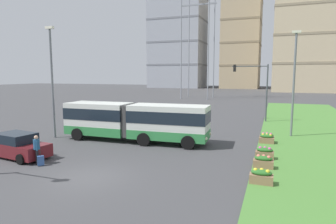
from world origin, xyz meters
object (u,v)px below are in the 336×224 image
(rolling_suitcase, at_px, (41,161))
(apartment_tower_westcentre, at_px, (242,34))
(flower_planter_2, at_px, (265,153))
(apartment_tower_west, at_px, (178,33))
(pedestrian_crossing, at_px, (37,148))
(flower_planter_0, at_px, (261,176))
(streetlight_median, at_px, (294,80))
(flower_planter_4, at_px, (267,137))
(flower_planter_1, at_px, (263,162))
(apartment_tower_centre, at_px, (306,24))
(articulated_bus, at_px, (135,121))
(traffic_light_far_right, at_px, (256,83))
(flower_planter_3, at_px, (267,139))
(car_maroon_sedan, at_px, (17,146))
(streetlight_left, at_px, (52,78))

(rolling_suitcase, distance_m, apartment_tower_westcentre, 109.71)
(flower_planter_2, xyz_separation_m, apartment_tower_west, (-38.44, 98.92, 22.13))
(pedestrian_crossing, relative_size, flower_planter_0, 1.58)
(pedestrian_crossing, distance_m, streetlight_median, 20.30)
(flower_planter_4, distance_m, streetlight_median, 5.74)
(pedestrian_crossing, xyz_separation_m, flower_planter_1, (12.71, 3.70, -0.58))
(apartment_tower_centre, bearing_deg, flower_planter_4, -96.32)
(flower_planter_2, height_order, apartment_tower_westcentre, apartment_tower_westcentre)
(apartment_tower_westcentre, height_order, apartment_tower_centre, apartment_tower_westcentre)
(streetlight_median, relative_size, apartment_tower_west, 0.20)
(articulated_bus, distance_m, traffic_light_far_right, 16.24)
(apartment_tower_west, bearing_deg, apartment_tower_centre, -17.02)
(flower_planter_3, xyz_separation_m, streetlight_median, (1.90, 3.51, 4.47))
(flower_planter_2, relative_size, flower_planter_4, 1.00)
(flower_planter_0, distance_m, apartment_tower_westcentre, 109.12)
(articulated_bus, height_order, car_maroon_sedan, articulated_bus)
(flower_planter_2, relative_size, streetlight_left, 0.12)
(traffic_light_far_right, bearing_deg, articulated_bus, -121.13)
(apartment_tower_centre, bearing_deg, apartment_tower_west, 162.98)
(apartment_tower_centre, bearing_deg, traffic_light_far_right, -98.62)
(traffic_light_far_right, xyz_separation_m, apartment_tower_centre, (10.46, 69.00, 16.60))
(flower_planter_2, relative_size, streetlight_median, 0.12)
(flower_planter_3, bearing_deg, car_maroon_sedan, -147.99)
(flower_planter_1, xyz_separation_m, streetlight_median, (1.90, 9.85, 4.47))
(flower_planter_1, bearing_deg, apartment_tower_centre, 84.18)
(flower_planter_2, bearing_deg, apartment_tower_centre, 84.04)
(rolling_suitcase, height_order, flower_planter_4, rolling_suitcase)
(flower_planter_4, bearing_deg, flower_planter_2, -90.00)
(flower_planter_2, distance_m, apartment_tower_westcentre, 104.70)
(flower_planter_0, height_order, streetlight_left, streetlight_left)
(flower_planter_1, relative_size, traffic_light_far_right, 0.17)
(pedestrian_crossing, height_order, flower_planter_3, pedestrian_crossing)
(car_maroon_sedan, relative_size, apartment_tower_westcentre, 0.11)
(car_maroon_sedan, height_order, flower_planter_2, car_maroon_sedan)
(flower_planter_2, relative_size, traffic_light_far_right, 0.17)
(pedestrian_crossing, bearing_deg, apartment_tower_centre, 76.57)
(flower_planter_4, bearing_deg, streetlight_median, 58.16)
(traffic_light_far_right, xyz_separation_m, streetlight_median, (3.54, -7.59, 0.49))
(traffic_light_far_right, distance_m, streetlight_left, 21.32)
(flower_planter_2, bearing_deg, flower_planter_0, -90.00)
(flower_planter_3, height_order, flower_planter_4, same)
(flower_planter_3, distance_m, streetlight_median, 5.99)
(flower_planter_3, relative_size, streetlight_median, 0.12)
(flower_planter_2, relative_size, apartment_tower_westcentre, 0.03)
(flower_planter_2, bearing_deg, flower_planter_4, 90.00)
(flower_planter_1, relative_size, apartment_tower_westcentre, 0.03)
(articulated_bus, distance_m, rolling_suitcase, 8.09)
(flower_planter_3, distance_m, apartment_tower_centre, 83.17)
(flower_planter_4, distance_m, apartment_tower_centre, 82.74)
(flower_planter_3, height_order, traffic_light_far_right, traffic_light_far_right)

